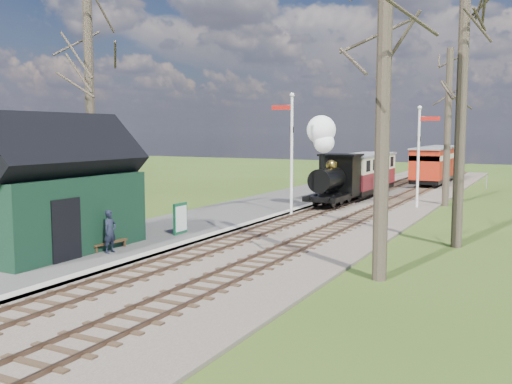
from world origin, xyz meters
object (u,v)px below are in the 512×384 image
red_carriage_a (431,165)px  red_carriage_b (443,162)px  bench (105,238)px  semaphore_far (420,149)px  coach (364,172)px  sign_board (180,218)px  person (110,231)px  station_shed (55,191)px  semaphore_near (290,145)px  locomotive (332,168)px

red_carriage_a → red_carriage_b: same height
red_carriage_b → bench: size_ratio=3.75×
bench → semaphore_far: bearing=66.6°
coach → red_carriage_a: bearing=74.1°
bench → sign_board: bearing=80.1°
red_carriage_b → person: size_ratio=3.97×
station_shed → bench: (1.31, 0.98, -1.66)m
person → semaphore_near: bearing=-7.9°
station_shed → coach: (4.30, 22.16, -0.61)m
sign_board → person: size_ratio=0.85×
locomotive → person: (-2.40, -15.49, -1.33)m
coach → bench: size_ratio=5.11×
red_carriage_b → semaphore_near: bearing=-97.7°
station_shed → coach: 22.58m
locomotive → bench: 15.49m
semaphore_far → locomotive: 4.90m
semaphore_far → red_carriage_b: bearing=95.4°
station_shed → semaphore_near: bearing=73.6°
semaphore_far → red_carriage_a: bearing=97.6°
red_carriage_a → red_carriage_b: (0.00, 5.50, 0.00)m
locomotive → sign_board: size_ratio=3.97×
semaphore_far → red_carriage_b: 18.97m
semaphore_near → locomotive: semaphore_near is taller
red_carriage_a → person: (-5.02, -30.72, -0.75)m
coach → locomotive: bearing=-90.1°
semaphore_near → person: semaphore_near is taller
locomotive → red_carriage_a: bearing=80.3°
semaphore_far → bench: (-7.36, -17.02, -2.75)m
coach → bench: (-2.99, -21.18, -1.05)m
coach → red_carriage_a: size_ratio=1.36×
station_shed → person: (1.88, 0.60, -1.34)m
red_carriage_b → person: (-5.02, -36.22, -0.75)m
red_carriage_a → red_carriage_b: 5.50m
bench → semaphore_near: bearing=78.6°
sign_board → bench: (-0.64, -3.67, -0.22)m
sign_board → bench: size_ratio=0.81×
semaphore_far → red_carriage_a: semaphore_far is taller
station_shed → locomotive: locomotive is taller
station_shed → semaphore_far: (8.67, 18.00, 1.08)m
semaphore_near → red_carriage_a: bearing=80.1°
bench → person: person is taller
red_carriage_a → person: 31.13m
red_carriage_a → sign_board: red_carriage_a is taller
red_carriage_a → bench: size_ratio=3.75×
station_shed → red_carriage_a: station_shed is taller
station_shed → person: 2.38m
sign_board → locomotive: bearing=78.4°
station_shed → red_carriage_a: size_ratio=1.08×
coach → sign_board: (-2.35, -17.51, -0.83)m
locomotive → bench: locomotive is taller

